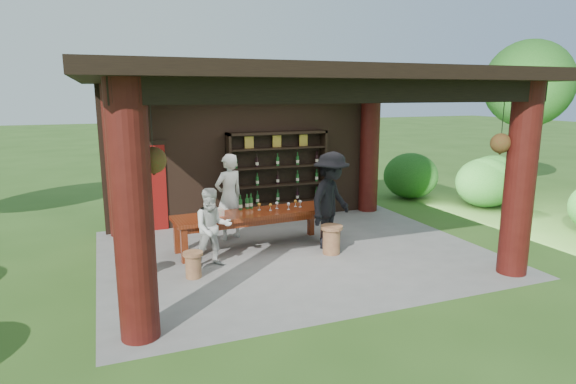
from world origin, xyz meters
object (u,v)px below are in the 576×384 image
object	(u,v)px
wine_shelf	(278,176)
stool_near_left	(193,264)
guest_woman	(213,228)
stool_near_right	(331,239)
stool_far_left	(139,263)
tasting_table	(253,218)
guest_man	(331,201)
napkin_basket	(217,212)
host	(229,197)

from	to	relation	value
wine_shelf	stool_near_left	size ratio (longest dim) A/B	5.49
guest_woman	wine_shelf	bearing A→B (deg)	49.87
wine_shelf	stool_near_right	world-z (taller)	wine_shelf
wine_shelf	stool_near_left	xyz separation A→B (m)	(-2.66, -3.05, -0.86)
stool_near_left	stool_near_right	distance (m)	2.78
stool_near_left	stool_far_left	world-z (taller)	stool_far_left
wine_shelf	tasting_table	world-z (taller)	wine_shelf
tasting_table	guest_man	bearing A→B (deg)	-22.59
tasting_table	stool_far_left	bearing A→B (deg)	-160.36
guest_woman	napkin_basket	xyz separation A→B (m)	(0.25, 0.75, 0.09)
tasting_table	stool_near_right	bearing A→B (deg)	-35.13
stool_far_left	guest_man	xyz separation A→B (m)	(3.77, 0.22, 0.73)
wine_shelf	tasting_table	bearing A→B (deg)	-123.22
wine_shelf	stool_near_right	size ratio (longest dim) A/B	4.39
stool_near_left	guest_woman	size ratio (longest dim) A/B	0.31
guest_man	guest_woman	bearing A→B (deg)	148.89
wine_shelf	stool_far_left	world-z (taller)	wine_shelf
wine_shelf	napkin_basket	size ratio (longest dim) A/B	9.62
stool_near_right	tasting_table	bearing A→B (deg)	144.87
guest_man	wine_shelf	bearing A→B (deg)	60.61
stool_near_right	stool_far_left	size ratio (longest dim) A/B	1.19
napkin_basket	guest_man	bearing A→B (deg)	-14.63
stool_near_right	wine_shelf	bearing A→B (deg)	92.20
tasting_table	napkin_basket	xyz separation A→B (m)	(-0.75, -0.03, 0.19)
host	napkin_basket	size ratio (longest dim) A/B	7.14
guest_woman	guest_man	xyz separation A→B (m)	(2.46, 0.17, 0.26)
wine_shelf	host	distance (m)	1.86
stool_far_left	guest_woman	size ratio (longest dim) A/B	0.33
guest_woman	stool_near_right	bearing A→B (deg)	-3.77
wine_shelf	stool_far_left	size ratio (longest dim) A/B	5.23
tasting_table	stool_near_left	size ratio (longest dim) A/B	7.15
stool_far_left	guest_woman	xyz separation A→B (m)	(1.31, 0.05, 0.47)
stool_near_right	napkin_basket	bearing A→B (deg)	156.55
tasting_table	guest_man	distance (m)	1.62
stool_near_left	guest_woman	distance (m)	0.78
tasting_table	guest_woman	size ratio (longest dim) A/B	2.24
stool_near_left	guest_woman	world-z (taller)	guest_woman
tasting_table	stool_far_left	xyz separation A→B (m)	(-2.32, -0.83, -0.38)
wine_shelf	stool_far_left	distance (m)	4.51
wine_shelf	guest_man	size ratio (longest dim) A/B	1.27
napkin_basket	stool_near_left	bearing A→B (deg)	-120.71
napkin_basket	host	bearing A→B (deg)	60.44
stool_far_left	stool_near_left	bearing A→B (deg)	-23.01
stool_near_left	stool_far_left	xyz separation A→B (m)	(-0.87, 0.37, 0.01)
stool_near_left	stool_far_left	distance (m)	0.94
tasting_table	guest_man	world-z (taller)	guest_man
guest_man	tasting_table	bearing A→B (deg)	122.38
stool_near_right	stool_far_left	bearing A→B (deg)	178.40
wine_shelf	stool_near_right	distance (m)	2.89
tasting_table	host	xyz separation A→B (m)	(-0.30, 0.78, 0.30)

